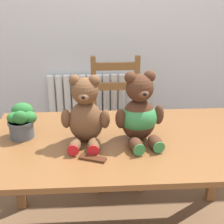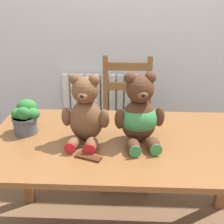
% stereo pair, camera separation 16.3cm
% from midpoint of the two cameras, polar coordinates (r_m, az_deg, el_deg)
% --- Properties ---
extents(wall_back, '(8.00, 0.04, 2.60)m').
position_cam_midpoint_polar(wall_back, '(2.72, -2.01, 18.31)').
color(wall_back, silver).
rests_on(wall_back, ground_plane).
extents(radiator, '(0.70, 0.10, 0.76)m').
position_cam_midpoint_polar(radiator, '(2.90, -6.08, -1.12)').
color(radiator, white).
rests_on(radiator, ground_plane).
extents(dining_table, '(1.49, 0.82, 0.72)m').
position_cam_midpoint_polar(dining_table, '(1.75, -0.56, -7.79)').
color(dining_table, brown).
rests_on(dining_table, ground_plane).
extents(wooden_chair_behind, '(0.39, 0.42, 0.98)m').
position_cam_midpoint_polar(wooden_chair_behind, '(2.48, -1.08, -2.37)').
color(wooden_chair_behind, brown).
rests_on(wooden_chair_behind, ground_plane).
extents(teddy_bear_left, '(0.26, 0.26, 0.37)m').
position_cam_midpoint_polar(teddy_bear_left, '(1.63, -7.76, -0.52)').
color(teddy_bear_left, brown).
rests_on(teddy_bear_left, dining_table).
extents(teddy_bear_right, '(0.27, 0.30, 0.38)m').
position_cam_midpoint_polar(teddy_bear_right, '(1.64, 2.18, -0.41)').
color(teddy_bear_right, '#472819').
rests_on(teddy_bear_right, dining_table).
extents(potted_plant, '(0.16, 0.16, 0.19)m').
position_cam_midpoint_polar(potted_plant, '(1.79, -18.71, -1.60)').
color(potted_plant, '#4C5156').
rests_on(potted_plant, dining_table).
extents(chocolate_bar, '(0.14, 0.09, 0.01)m').
position_cam_midpoint_polar(chocolate_bar, '(1.53, -6.65, -8.51)').
color(chocolate_bar, '#472314').
rests_on(chocolate_bar, dining_table).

